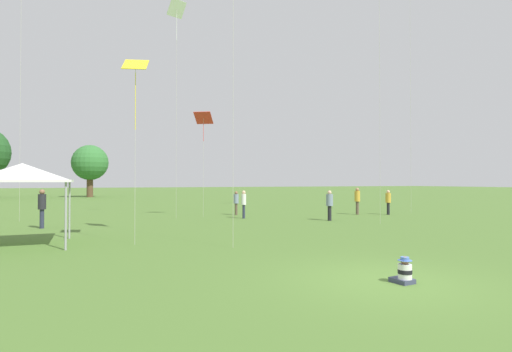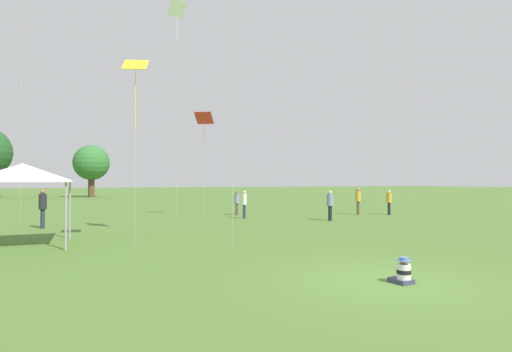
{
  "view_description": "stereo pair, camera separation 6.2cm",
  "coord_description": "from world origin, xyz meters",
  "views": [
    {
      "loc": [
        -6.11,
        -7.01,
        2.2
      ],
      "look_at": [
        0.07,
        7.43,
        2.42
      ],
      "focal_mm": 28.0,
      "sensor_mm": 36.0,
      "label": 1
    },
    {
      "loc": [
        -6.05,
        -7.03,
        2.2
      ],
      "look_at": [
        0.07,
        7.43,
        2.42
      ],
      "focal_mm": 28.0,
      "sensor_mm": 36.0,
      "label": 2
    }
  ],
  "objects": [
    {
      "name": "distant_tree_1",
      "position": [
        -5.53,
        54.58,
        4.87
      ],
      "size": [
        5.01,
        5.01,
        7.44
      ],
      "color": "brown",
      "rests_on": "ground"
    },
    {
      "name": "person_standing_4",
      "position": [
        6.57,
        12.06,
        1.01
      ],
      "size": [
        0.42,
        0.42,
        1.7
      ],
      "rotation": [
        0.0,
        0.0,
        4.6
      ],
      "color": "black",
      "rests_on": "ground"
    },
    {
      "name": "person_standing_3",
      "position": [
        3.03,
        17.66,
        0.94
      ],
      "size": [
        0.37,
        0.37,
        1.57
      ],
      "rotation": [
        0.0,
        0.0,
        1.7
      ],
      "color": "brown",
      "rests_on": "ground"
    },
    {
      "name": "kite_2",
      "position": [
        -4.52,
        7.43,
        6.08
      ],
      "size": [
        0.99,
        0.89,
        6.57
      ],
      "rotation": [
        0.0,
        0.0,
        5.19
      ],
      "color": "yellow",
      "rests_on": "ground"
    },
    {
      "name": "seated_toddler",
      "position": [
        0.24,
        -0.32,
        0.24
      ],
      "size": [
        0.41,
        0.49,
        0.58
      ],
      "rotation": [
        0.0,
        0.0,
        0.1
      ],
      "color": "#383D56",
      "rests_on": "ground"
    },
    {
      "name": "person_standing_0",
      "position": [
        12.43,
        13.93,
        0.98
      ],
      "size": [
        0.45,
        0.45,
        1.64
      ],
      "rotation": [
        0.0,
        0.0,
        1.18
      ],
      "color": "black",
      "rests_on": "ground"
    },
    {
      "name": "person_standing_5",
      "position": [
        -7.99,
        14.21,
        1.11
      ],
      "size": [
        0.36,
        0.36,
        1.84
      ],
      "rotation": [
        0.0,
        0.0,
        0.05
      ],
      "color": "#282D42",
      "rests_on": "ground"
    },
    {
      "name": "kite_3",
      "position": [
        -1.12,
        16.78,
        12.18
      ],
      "size": [
        1.18,
        0.94,
        13.05
      ],
      "rotation": [
        0.0,
        0.0,
        2.72
      ],
      "color": "white",
      "rests_on": "ground"
    },
    {
      "name": "ground_plane",
      "position": [
        0.0,
        0.0,
        0.0
      ],
      "size": [
        300.0,
        300.0,
        0.0
      ],
      "primitive_type": "plane",
      "color": "#4C702D"
    },
    {
      "name": "person_standing_6",
      "position": [
        2.6,
        15.21,
        1.02
      ],
      "size": [
        0.39,
        0.39,
        1.67
      ],
      "rotation": [
        0.0,
        0.0,
        0.52
      ],
      "color": "#282D42",
      "rests_on": "ground"
    },
    {
      "name": "person_standing_1",
      "position": [
        10.63,
        14.86,
        1.07
      ],
      "size": [
        0.45,
        0.45,
        1.79
      ],
      "rotation": [
        0.0,
        0.0,
        5.97
      ],
      "color": "brown",
      "rests_on": "ground"
    },
    {
      "name": "kite_6",
      "position": [
        0.68,
        17.25,
        6.09
      ],
      "size": [
        1.38,
        1.31,
        6.53
      ],
      "rotation": [
        0.0,
        0.0,
        1.82
      ],
      "color": "red",
      "rests_on": "ground"
    },
    {
      "name": "canopy_tent",
      "position": [
        -8.1,
        8.61,
        2.49
      ],
      "size": [
        3.15,
        3.15,
        2.83
      ],
      "rotation": [
        0.0,
        0.0,
        -0.0
      ],
      "color": "white",
      "rests_on": "ground"
    }
  ]
}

